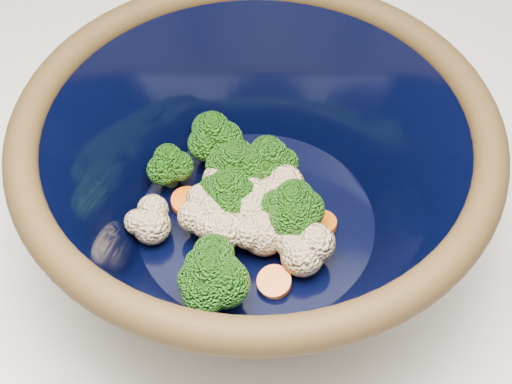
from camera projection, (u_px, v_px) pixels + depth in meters
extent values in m
cylinder|color=black|center=(256.00, 240.00, 0.57)|extent=(0.20, 0.20, 0.01)
torus|color=black|center=(256.00, 128.00, 0.47)|extent=(0.33, 0.33, 0.02)
cylinder|color=black|center=(256.00, 221.00, 0.55)|extent=(0.19, 0.19, 0.00)
cylinder|color=#608442|center=(234.00, 181.00, 0.57)|extent=(0.01, 0.01, 0.02)
ellipsoid|color=#297416|center=(234.00, 160.00, 0.55)|extent=(0.04, 0.04, 0.04)
cylinder|color=#608442|center=(272.00, 175.00, 0.57)|extent=(0.01, 0.01, 0.02)
ellipsoid|color=#297416|center=(273.00, 156.00, 0.55)|extent=(0.04, 0.04, 0.03)
cylinder|color=#608442|center=(214.00, 279.00, 0.51)|extent=(0.01, 0.01, 0.02)
ellipsoid|color=#297416|center=(212.00, 261.00, 0.49)|extent=(0.04, 0.04, 0.03)
cylinder|color=#608442|center=(227.00, 208.00, 0.55)|extent=(0.01, 0.01, 0.02)
ellipsoid|color=#297416|center=(226.00, 189.00, 0.53)|extent=(0.04, 0.04, 0.04)
cylinder|color=#608442|center=(212.00, 295.00, 0.50)|extent=(0.01, 0.01, 0.02)
ellipsoid|color=#297416|center=(210.00, 275.00, 0.48)|extent=(0.04, 0.04, 0.04)
cylinder|color=#608442|center=(214.00, 152.00, 0.58)|extent=(0.01, 0.01, 0.02)
ellipsoid|color=#297416|center=(213.00, 131.00, 0.56)|extent=(0.04, 0.04, 0.04)
cylinder|color=#608442|center=(290.00, 224.00, 0.54)|extent=(0.01, 0.01, 0.02)
ellipsoid|color=#297416|center=(291.00, 203.00, 0.52)|extent=(0.04, 0.04, 0.04)
cylinder|color=#608442|center=(171.00, 176.00, 0.57)|extent=(0.01, 0.01, 0.02)
ellipsoid|color=#297416|center=(168.00, 159.00, 0.55)|extent=(0.04, 0.04, 0.03)
sphere|color=#FBE4AD|center=(209.00, 216.00, 0.53)|extent=(0.03, 0.03, 0.03)
sphere|color=#FBE4AD|center=(264.00, 233.00, 0.52)|extent=(0.03, 0.03, 0.03)
sphere|color=#FBE4AD|center=(224.00, 210.00, 0.54)|extent=(0.03, 0.03, 0.03)
sphere|color=#FBE4AD|center=(274.00, 195.00, 0.55)|extent=(0.03, 0.03, 0.03)
sphere|color=#FBE4AD|center=(256.00, 217.00, 0.53)|extent=(0.03, 0.03, 0.03)
sphere|color=#FBE4AD|center=(228.00, 224.00, 0.53)|extent=(0.03, 0.03, 0.03)
sphere|color=#FBE4AD|center=(231.00, 189.00, 0.55)|extent=(0.03, 0.03, 0.03)
sphere|color=#FBE4AD|center=(302.00, 255.00, 0.51)|extent=(0.03, 0.03, 0.03)
sphere|color=#FBE4AD|center=(152.00, 226.00, 0.53)|extent=(0.03, 0.03, 0.03)
sphere|color=#FBE4AD|center=(256.00, 206.00, 0.54)|extent=(0.03, 0.03, 0.03)
cylinder|color=orange|center=(268.00, 200.00, 0.56)|extent=(0.03, 0.03, 0.01)
cylinder|color=orange|center=(219.00, 232.00, 0.54)|extent=(0.03, 0.03, 0.01)
cylinder|color=orange|center=(252.00, 213.00, 0.55)|extent=(0.03, 0.03, 0.01)
cylinder|color=orange|center=(187.00, 202.00, 0.56)|extent=(0.03, 0.03, 0.01)
cylinder|color=orange|center=(319.00, 224.00, 0.54)|extent=(0.03, 0.03, 0.01)
cylinder|color=orange|center=(274.00, 282.00, 0.51)|extent=(0.02, 0.02, 0.01)
cylinder|color=orange|center=(259.00, 218.00, 0.55)|extent=(0.03, 0.03, 0.01)
cylinder|color=orange|center=(294.00, 214.00, 0.55)|extent=(0.03, 0.03, 0.01)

